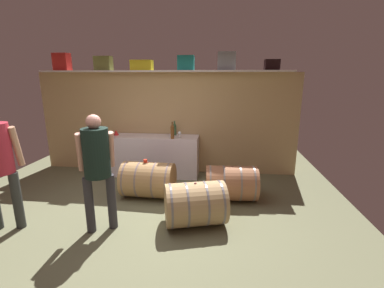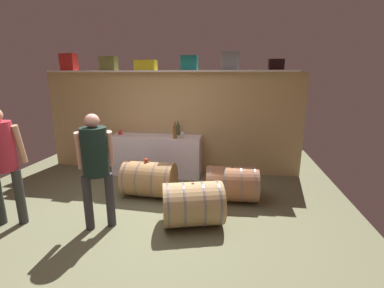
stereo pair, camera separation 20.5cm
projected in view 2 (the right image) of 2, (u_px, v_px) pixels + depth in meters
ground_plane at (148, 204)px, 4.55m from camera, size 6.80×7.80×0.02m
back_wall_panel at (170, 123)px, 5.94m from camera, size 5.60×0.10×2.16m
high_shelf_board at (167, 71)px, 5.53m from camera, size 5.15×0.40×0.03m
toolcase_red at (69, 62)px, 5.81m from camera, size 0.33×0.22×0.35m
toolcase_olive at (108, 64)px, 5.68m from camera, size 0.37×0.21×0.29m
toolcase_yellow at (146, 65)px, 5.57m from camera, size 0.44×0.22×0.21m
toolcase_teal at (189, 63)px, 5.42m from camera, size 0.33×0.25×0.29m
toolcase_grey at (230, 61)px, 5.29m from camera, size 0.35×0.19×0.35m
toolcase_black at (276, 65)px, 5.18m from camera, size 0.29×0.19×0.20m
work_cabinet at (157, 155)px, 5.82m from camera, size 1.89×0.53×0.86m
wine_bottle_amber at (175, 131)px, 5.43m from camera, size 0.07×0.07×0.34m
wine_bottle_green at (178, 129)px, 5.76m from camera, size 0.07×0.07×0.30m
wine_glass at (182, 133)px, 5.51m from camera, size 0.07×0.07×0.13m
red_funnel at (120, 132)px, 5.83m from camera, size 0.11×0.11×0.12m
wine_barrel_near at (149, 179)px, 4.77m from camera, size 0.92×0.67×0.64m
wine_barrel_far at (232, 184)px, 4.59m from camera, size 0.90×0.66×0.61m
wine_barrel_flank at (193, 204)px, 3.84m from camera, size 0.98×0.83×0.64m
tasting_cup at (146, 160)px, 4.70m from camera, size 0.07×0.07×0.05m
winemaker_pouring at (2, 155)px, 3.70m from camera, size 0.52×0.43×1.68m
visitor_tasting at (96, 160)px, 3.61m from camera, size 0.53×0.48×1.61m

